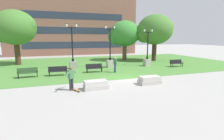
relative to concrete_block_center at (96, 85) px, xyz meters
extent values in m
plane|color=#A3A09B|center=(3.34, 2.15, -0.31)|extent=(140.00, 140.00, 0.00)
cube|color=#4C8438|center=(3.34, 12.15, -0.30)|extent=(40.00, 20.00, 0.02)
cube|color=#BCB7B2|center=(0.01, 0.00, -0.15)|extent=(1.80, 0.90, 0.32)
cube|color=beige|center=(-0.02, 0.00, 0.17)|extent=(1.66, 0.83, 0.32)
cube|color=#B2ADA3|center=(4.49, -0.01, -0.15)|extent=(1.80, 0.90, 0.32)
cube|color=#BBB6AB|center=(4.49, -0.01, 0.17)|extent=(1.66, 0.83, 0.32)
cylinder|color=#28282D|center=(-1.65, 0.34, 0.12)|extent=(0.15, 0.15, 0.86)
cylinder|color=#28282D|center=(-1.81, 0.21, 0.12)|extent=(0.15, 0.15, 0.86)
cube|color=#3D7047|center=(-1.73, 0.27, 0.85)|extent=(0.46, 0.43, 0.60)
cylinder|color=#3D7047|center=(-1.53, 0.68, 1.02)|extent=(0.49, 0.40, 0.35)
cylinder|color=#3D7047|center=(-1.94, -0.13, 1.02)|extent=(0.49, 0.40, 0.35)
sphere|color=brown|center=(-1.73, 0.27, 1.29)|extent=(0.22, 0.22, 0.22)
cube|color=olive|center=(-1.45, -0.02, -0.22)|extent=(0.56, 0.80, 0.02)
cube|color=olive|center=(-1.23, -0.41, -0.20)|extent=(0.23, 0.20, 0.06)
cube|color=olive|center=(-1.67, 0.38, -0.20)|extent=(0.23, 0.20, 0.06)
cylinder|color=silver|center=(-1.25, -0.16, -0.28)|extent=(0.05, 0.06, 0.06)
cylinder|color=silver|center=(-1.44, -0.26, -0.28)|extent=(0.05, 0.06, 0.06)
cylinder|color=silver|center=(-1.46, 0.23, -0.28)|extent=(0.05, 0.06, 0.06)
cylinder|color=silver|center=(-1.65, 0.12, -0.28)|extent=(0.05, 0.06, 0.06)
cube|color=#284723|center=(-5.18, 5.65, 0.15)|extent=(1.83, 0.61, 0.05)
cube|color=#284723|center=(-5.21, 5.89, 0.38)|extent=(1.80, 0.29, 0.46)
cube|color=black|center=(-6.02, 5.57, 0.27)|extent=(0.10, 0.40, 0.04)
cube|color=black|center=(-4.35, 5.72, 0.27)|extent=(0.10, 0.40, 0.04)
cylinder|color=black|center=(-5.96, 5.41, -0.08)|extent=(0.07, 0.07, 0.41)
cylinder|color=black|center=(-4.37, 5.56, -0.08)|extent=(0.07, 0.07, 0.41)
cylinder|color=black|center=(-5.99, 5.73, -0.08)|extent=(0.07, 0.07, 0.41)
cylinder|color=black|center=(-4.40, 5.88, -0.08)|extent=(0.07, 0.07, 0.41)
cube|color=black|center=(12.22, 6.23, 0.15)|extent=(1.80, 0.45, 0.05)
cube|color=black|center=(12.22, 6.48, 0.38)|extent=(1.80, 0.14, 0.46)
cube|color=black|center=(11.38, 6.24, 0.27)|extent=(0.06, 0.40, 0.04)
cube|color=black|center=(13.06, 6.23, 0.27)|extent=(0.06, 0.40, 0.04)
cylinder|color=black|center=(11.42, 6.08, -0.08)|extent=(0.07, 0.07, 0.41)
cylinder|color=black|center=(13.02, 6.07, -0.08)|extent=(0.07, 0.07, 0.41)
cylinder|color=black|center=(11.42, 6.40, -0.08)|extent=(0.07, 0.07, 0.41)
cylinder|color=black|center=(13.02, 6.39, -0.08)|extent=(0.07, 0.07, 0.41)
cube|color=black|center=(1.33, 6.11, 0.15)|extent=(1.81, 0.49, 0.05)
cube|color=black|center=(1.34, 6.36, 0.38)|extent=(1.80, 0.17, 0.46)
cube|color=black|center=(0.49, 6.13, 0.27)|extent=(0.07, 0.40, 0.04)
cube|color=black|center=(2.17, 6.08, 0.27)|extent=(0.07, 0.40, 0.04)
cylinder|color=black|center=(0.53, 5.97, -0.08)|extent=(0.07, 0.07, 0.41)
cylinder|color=black|center=(2.13, 5.93, -0.08)|extent=(0.07, 0.07, 0.41)
cylinder|color=black|center=(0.54, 6.29, -0.08)|extent=(0.07, 0.07, 0.41)
cylinder|color=black|center=(2.14, 6.25, -0.08)|extent=(0.07, 0.07, 0.41)
cube|color=black|center=(-2.48, 5.59, 0.15)|extent=(1.82, 0.54, 0.05)
cube|color=black|center=(-2.47, 5.84, 0.38)|extent=(1.80, 0.22, 0.46)
cube|color=black|center=(-3.32, 5.64, 0.27)|extent=(0.08, 0.40, 0.04)
cube|color=black|center=(-1.64, 5.54, 0.27)|extent=(0.08, 0.40, 0.04)
cylinder|color=black|center=(-3.29, 5.47, -0.08)|extent=(0.07, 0.07, 0.41)
cylinder|color=black|center=(-1.69, 5.39, -0.08)|extent=(0.07, 0.07, 0.41)
cylinder|color=black|center=(-3.27, 5.79, -0.08)|extent=(0.07, 0.07, 0.41)
cylinder|color=black|center=(-1.67, 5.71, -0.08)|extent=(0.07, 0.07, 0.41)
cube|color=#ADA89E|center=(4.00, 8.73, 0.16)|extent=(0.80, 0.80, 0.90)
cylinder|color=black|center=(4.00, 8.73, 0.76)|extent=(0.28, 0.28, 0.30)
cylinder|color=black|center=(4.00, 8.73, 2.58)|extent=(0.14, 0.14, 3.93)
cube|color=black|center=(4.00, 8.73, 4.44)|extent=(1.10, 0.08, 0.08)
ellipsoid|color=white|center=(3.45, 8.73, 4.68)|extent=(0.22, 0.22, 0.36)
cone|color=black|center=(3.45, 8.73, 4.88)|extent=(0.20, 0.20, 0.13)
ellipsoid|color=white|center=(4.55, 8.73, 4.68)|extent=(0.22, 0.22, 0.36)
cone|color=black|center=(4.55, 8.73, 4.88)|extent=(0.20, 0.20, 0.13)
cube|color=gray|center=(-0.57, 9.25, 0.16)|extent=(0.80, 0.80, 0.90)
cylinder|color=black|center=(-0.57, 9.25, 0.76)|extent=(0.28, 0.28, 0.30)
cylinder|color=black|center=(-0.57, 9.25, 2.65)|extent=(0.14, 0.14, 4.07)
cube|color=black|center=(-0.57, 9.25, 4.58)|extent=(1.10, 0.08, 0.08)
ellipsoid|color=white|center=(-1.12, 9.25, 4.82)|extent=(0.22, 0.22, 0.36)
cone|color=black|center=(-1.12, 9.25, 5.02)|extent=(0.20, 0.20, 0.13)
ellipsoid|color=white|center=(-0.02, 9.25, 4.82)|extent=(0.22, 0.22, 0.36)
cone|color=black|center=(-0.02, 9.25, 5.02)|extent=(0.20, 0.20, 0.13)
cube|color=#ADA89E|center=(8.99, 8.16, 0.16)|extent=(0.80, 0.80, 0.90)
cylinder|color=black|center=(8.99, 8.16, 0.76)|extent=(0.28, 0.28, 0.30)
cylinder|color=black|center=(8.99, 8.16, 2.40)|extent=(0.14, 0.14, 3.58)
cube|color=black|center=(8.99, 8.16, 4.09)|extent=(1.10, 0.08, 0.08)
ellipsoid|color=white|center=(8.44, 8.16, 4.33)|extent=(0.22, 0.22, 0.36)
cone|color=black|center=(8.44, 8.16, 4.52)|extent=(0.20, 0.20, 0.13)
ellipsoid|color=white|center=(9.54, 8.16, 4.33)|extent=(0.22, 0.22, 0.36)
cone|color=black|center=(9.54, 8.16, 4.52)|extent=(0.20, 0.20, 0.13)
cylinder|color=brown|center=(8.47, 14.62, 1.23)|extent=(0.68, 0.68, 3.03)
ellipsoid|color=#387F33|center=(8.47, 14.62, 4.08)|extent=(4.87, 4.87, 4.14)
sphere|color=#387F33|center=(7.13, 15.10, 3.59)|extent=(2.68, 2.68, 2.68)
sphere|color=#387F33|center=(9.69, 14.13, 4.32)|extent=(2.43, 2.43, 2.43)
cylinder|color=#42301E|center=(-7.41, 14.86, 1.49)|extent=(0.71, 0.71, 3.55)
ellipsoid|color=#42752D|center=(-7.41, 14.86, 4.77)|extent=(5.46, 5.46, 4.64)
sphere|color=#42752D|center=(-8.91, 15.41, 4.22)|extent=(3.00, 3.00, 3.00)
sphere|color=#42752D|center=(-6.04, 14.31, 5.04)|extent=(2.73, 2.73, 2.73)
cylinder|color=#42301E|center=(12.75, 12.48, 1.44)|extent=(0.72, 0.72, 3.45)
ellipsoid|color=#42752D|center=(12.75, 12.48, 4.68)|extent=(5.53, 5.53, 4.70)
sphere|color=#42752D|center=(11.23, 13.03, 4.13)|extent=(3.04, 3.04, 3.04)
sphere|color=#42752D|center=(14.13, 11.93, 4.96)|extent=(2.76, 2.76, 2.76)
cylinder|color=#384C7A|center=(3.45, 5.25, 0.14)|extent=(0.15, 0.15, 0.86)
cylinder|color=#384C7A|center=(3.43, 5.45, 0.14)|extent=(0.15, 0.15, 0.86)
cube|color=#3D7047|center=(3.44, 5.35, 0.87)|extent=(0.28, 0.42, 0.60)
cylinder|color=#3D7047|center=(3.47, 5.11, 0.90)|extent=(0.11, 0.14, 0.56)
cylinder|color=#3D7047|center=(3.42, 5.59, 0.90)|extent=(0.11, 0.14, 0.56)
sphere|color=tan|center=(3.44, 5.35, 1.31)|extent=(0.22, 0.22, 0.22)
cube|color=brown|center=(2.08, 26.65, 5.97)|extent=(28.09, 1.00, 12.55)
cube|color=#232D3D|center=(2.08, 26.13, 1.89)|extent=(21.06, 0.03, 1.40)
cube|color=#232D3D|center=(2.08, 26.13, 4.89)|extent=(21.06, 0.03, 1.40)
cube|color=#232D3D|center=(2.08, 26.13, 7.89)|extent=(21.06, 0.03, 1.40)
camera|label=1|loc=(-2.91, -12.08, 3.40)|focal=28.00mm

